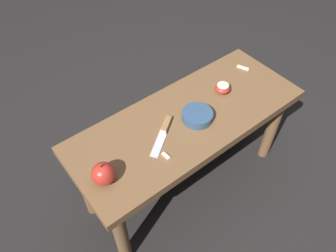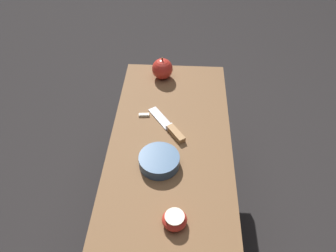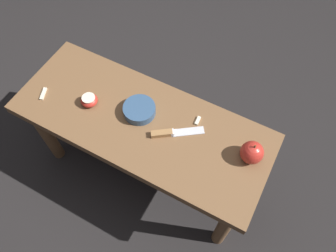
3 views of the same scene
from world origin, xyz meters
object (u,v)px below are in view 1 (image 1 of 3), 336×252
apple_cut (223,88)px  bowl (197,116)px  knife (164,130)px  wooden_bench (187,130)px  apple_whole (103,174)px

apple_cut → bowl: size_ratio=0.53×
knife → bowl: bowl is taller
knife → bowl: 0.15m
wooden_bench → apple_whole: size_ratio=10.88×
bowl → apple_whole: bearing=-177.4°
apple_cut → bowl: 0.21m
knife → apple_cut: bearing=148.9°
knife → apple_whole: 0.31m
apple_cut → bowl: (-0.20, -0.06, -0.00)m
knife → wooden_bench: bearing=144.6°
wooden_bench → knife: size_ratio=5.66×
wooden_bench → knife: 0.15m
apple_cut → knife: bearing=-175.8°
apple_whole → knife: bearing=9.4°
wooden_bench → bowl: (0.02, -0.03, 0.10)m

